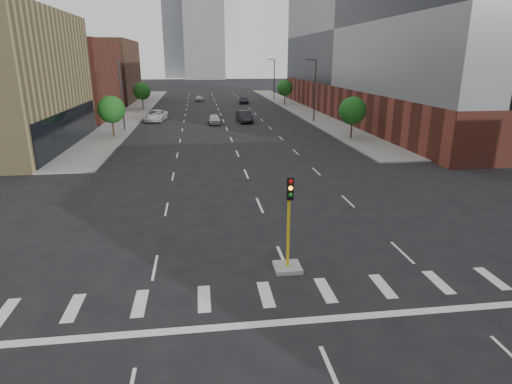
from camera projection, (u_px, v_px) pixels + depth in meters
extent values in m
cube|color=gray|center=(137.00, 110.00, 79.02)|extent=(5.00, 92.00, 0.15)
cube|color=gray|center=(296.00, 108.00, 82.80)|extent=(5.00, 92.00, 0.15)
cube|color=brown|center=(47.00, 79.00, 68.11)|extent=(20.00, 22.00, 12.00)
cube|color=brown|center=(86.00, 71.00, 92.55)|extent=(20.00, 24.00, 13.00)
cube|color=brown|center=(401.00, 101.00, 70.65)|extent=(24.00, 70.00, 5.00)
cube|color=slate|center=(408.00, 30.00, 67.37)|extent=(24.00, 70.00, 17.00)
cube|color=#B2B7BC|center=(185.00, 3.00, 207.58)|extent=(22.00, 22.00, 70.00)
cube|color=#B2B7BC|center=(218.00, 2.00, 246.19)|extent=(20.00, 20.00, 80.00)
cube|color=slate|center=(204.00, 29.00, 193.55)|extent=(18.00, 18.00, 44.00)
cube|color=#999993|center=(287.00, 267.00, 19.41)|extent=(1.20, 1.20, 0.20)
cylinder|color=gold|center=(288.00, 233.00, 18.90)|extent=(0.14, 0.14, 3.20)
cube|color=black|center=(290.00, 189.00, 18.10)|extent=(0.28, 0.18, 1.00)
sphere|color=red|center=(291.00, 181.00, 17.91)|extent=(0.18, 0.18, 0.18)
sphere|color=orange|center=(291.00, 188.00, 18.00)|extent=(0.18, 0.18, 0.18)
sphere|color=#0C7F19|center=(291.00, 195.00, 18.09)|extent=(0.18, 0.18, 0.18)
cylinder|color=#2D2D30|center=(315.00, 91.00, 63.31)|extent=(0.20, 0.20, 9.00)
cube|color=#2D2D30|center=(311.00, 60.00, 61.87)|extent=(1.40, 0.22, 0.15)
cylinder|color=#2D2D30|center=(274.00, 80.00, 96.42)|extent=(0.20, 0.20, 9.00)
cube|color=#2D2D30|center=(271.00, 59.00, 94.98)|extent=(1.40, 0.22, 0.15)
cylinder|color=#2D2D30|center=(122.00, 96.00, 55.18)|extent=(0.20, 0.20, 9.00)
cube|color=#2D2D30|center=(125.00, 60.00, 53.94)|extent=(1.40, 0.22, 0.15)
cylinder|color=#382619|center=(113.00, 129.00, 51.43)|extent=(0.20, 0.20, 1.75)
sphere|color=#134817|center=(111.00, 109.00, 50.72)|extent=(3.20, 3.20, 3.20)
cylinder|color=#382619|center=(143.00, 104.00, 79.81)|extent=(0.20, 0.20, 1.75)
sphere|color=#134817|center=(142.00, 91.00, 79.10)|extent=(3.20, 3.20, 3.20)
cylinder|color=#382619|center=(351.00, 131.00, 50.22)|extent=(0.20, 0.20, 1.75)
sphere|color=#134817|center=(353.00, 111.00, 49.51)|extent=(3.20, 3.20, 3.20)
cylinder|color=#382619|center=(285.00, 100.00, 88.06)|extent=(0.20, 0.20, 1.75)
sphere|color=#134817|center=(285.00, 88.00, 87.35)|extent=(3.20, 3.20, 3.20)
imported|color=silver|center=(214.00, 119.00, 62.43)|extent=(1.88, 4.25, 1.42)
imported|color=black|center=(244.00, 117.00, 63.94)|extent=(2.24, 5.25, 1.68)
imported|color=silver|center=(156.00, 116.00, 65.13)|extent=(3.63, 6.34, 1.67)
imported|color=#222227|center=(244.00, 100.00, 90.80)|extent=(2.24, 4.84, 1.37)
imported|color=#ABABAF|center=(199.00, 98.00, 95.20)|extent=(2.14, 4.16, 1.35)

